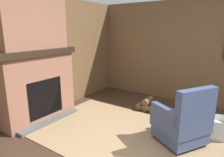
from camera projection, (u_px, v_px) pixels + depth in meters
wood_panel_wall_left at (29, 58)px, 3.79m from camera, size 0.06×5.76×2.39m
wood_panel_wall_back at (205, 53)px, 4.43m from camera, size 5.76×0.09×2.39m
fireplace_hearth at (39, 86)px, 3.79m from camera, size 0.59×1.53×1.38m
chimney_breast at (33, 21)px, 3.51m from camera, size 0.33×1.26×0.99m
area_rug at (140, 140)px, 3.20m from camera, size 3.74×1.97×0.01m
armchair at (182, 123)px, 3.03m from camera, size 0.90×0.90×0.95m
firewood_stack at (148, 105)px, 4.41m from camera, size 0.44×0.35×0.27m
laundry_basket at (213, 127)px, 3.29m from camera, size 0.49×0.43×0.33m
storage_case at (45, 44)px, 3.83m from camera, size 0.18×0.20×0.14m
decorative_plate_on_mantel at (28, 42)px, 3.56m from camera, size 0.07×0.26×0.25m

